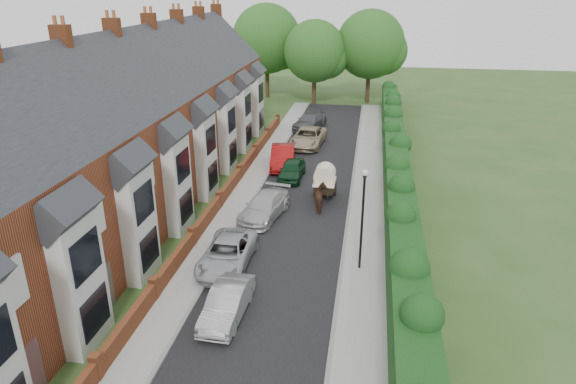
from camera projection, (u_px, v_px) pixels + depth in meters
name	position (u px, v px, depth m)	size (l,w,h in m)	color
ground	(275.00, 311.00, 21.71)	(140.00, 140.00, 0.00)	#2D4C1E
road	(300.00, 207.00, 31.82)	(6.00, 58.00, 0.02)	black
pavement_hedge_side	(366.00, 210.00, 31.19)	(2.20, 58.00, 0.12)	#989490
pavement_house_side	(240.00, 202.00, 32.38)	(1.70, 58.00, 0.12)	#989490
kerb_hedge_side	(349.00, 209.00, 31.35)	(0.18, 58.00, 0.13)	gray
kerb_house_side	(252.00, 203.00, 32.26)	(0.18, 58.00, 0.13)	gray
hedge	(399.00, 188.00, 30.34)	(2.10, 58.00, 2.85)	#103313
terrace_row	(127.00, 134.00, 30.75)	(9.05, 40.50, 11.50)	brown
garden_wall_row	(219.00, 201.00, 31.46)	(0.35, 40.35, 1.10)	brown
lamppost	(363.00, 207.00, 23.60)	(0.32, 0.32, 5.16)	black
tree_far_left	(318.00, 53.00, 56.55)	(7.14, 6.80, 9.29)	#332316
tree_far_right	(374.00, 46.00, 57.24)	(7.98, 7.60, 10.31)	#332316
tree_far_back	(270.00, 41.00, 59.83)	(8.40, 8.00, 10.82)	#332316
car_silver_a	(227.00, 303.00, 21.11)	(1.39, 3.97, 1.31)	#9F9FA4
car_silver_b	(227.00, 254.00, 24.94)	(2.23, 4.84, 1.34)	#B4B7BC
car_white	(264.00, 206.00, 30.15)	(1.93, 4.74, 1.38)	#BCBCBC
car_green	(292.00, 170.00, 36.16)	(1.57, 3.90, 1.33)	#10371B
car_red	(283.00, 157.00, 38.45)	(1.68, 4.83, 1.59)	maroon
car_beige	(308.00, 137.00, 43.40)	(2.49, 5.41, 1.50)	tan
car_grey	(310.00, 121.00, 48.60)	(2.05, 5.04, 1.46)	#4E5055
horse	(321.00, 198.00, 31.06)	(0.84, 1.83, 1.55)	#492C1A
horse_cart	(325.00, 179.00, 32.67)	(1.42, 3.14, 2.26)	black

